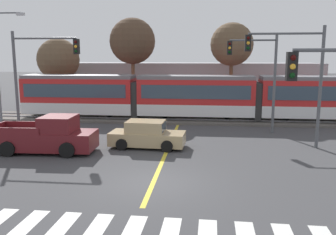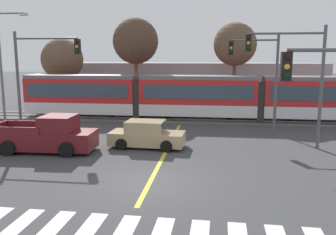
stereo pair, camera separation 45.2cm
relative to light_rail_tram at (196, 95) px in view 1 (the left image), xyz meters
name	(u,v)px [view 1 (the left image)]	position (x,y,z in m)	size (l,w,h in m)	color
ground_plane	(153,183)	(-1.24, -14.46, -2.05)	(200.00, 200.00, 0.00)	#3D3D3F
track_bed	(180,119)	(-1.24, 0.01, -1.96)	(120.00, 4.00, 0.18)	#56514C
rail_near	(179,119)	(-1.24, -0.71, -1.82)	(120.00, 0.08, 0.10)	#939399
rail_far	(181,116)	(-1.24, 0.73, -1.82)	(120.00, 0.08, 0.10)	#939399
light_rail_tram	(196,95)	(0.00, 0.00, 0.00)	(28.00, 2.64, 3.43)	silver
crosswalk_stripe_2	(20,231)	(-4.54, -18.85, -2.04)	(0.56, 2.80, 0.01)	silver
crosswalk_stripe_3	(56,233)	(-3.44, -18.87, -2.04)	(0.56, 2.80, 0.01)	silver
crosswalk_stripe_4	(92,235)	(-2.34, -18.88, -2.04)	(0.56, 2.80, 0.01)	silver
lane_centre_line	(167,151)	(-1.24, -9.45, -2.04)	(0.20, 14.90, 0.01)	gold
sedan_crossing	(147,135)	(-2.44, -8.73, -1.35)	(4.28, 2.08, 1.52)	tan
pickup_truck	(47,137)	(-7.60, -10.35, -1.20)	(5.47, 2.38, 1.98)	maroon
traffic_light_mid_right	(296,68)	(5.71, -7.80, 2.42)	(4.25, 0.38, 6.74)	#515459
traffic_light_far_right	(259,69)	(4.28, -3.99, 2.22)	(3.25, 0.38, 6.48)	#515459
traffic_light_mid_left	(36,68)	(-9.57, -7.14, 2.33)	(4.25, 0.38, 6.61)	#515459
street_lamp_west	(0,60)	(-14.70, -2.56, 2.80)	(2.53, 0.28, 8.45)	slate
bare_tree_far_west	(58,60)	(-12.95, 4.13, 2.75)	(3.90, 3.90, 6.76)	brown
bare_tree_west	(133,41)	(-5.81, 3.78, 4.37)	(4.09, 4.09, 8.49)	brown
bare_tree_east	(232,45)	(3.00, 4.29, 4.07)	(3.78, 3.78, 8.04)	brown
building_backdrop_far	(185,84)	(-1.52, 10.05, 0.16)	(27.44, 6.00, 4.42)	gray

